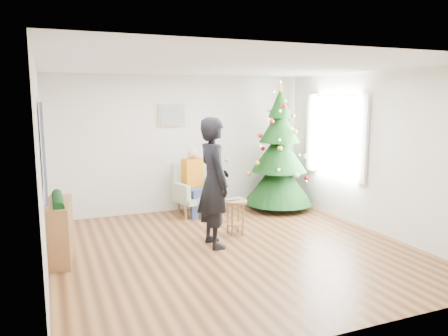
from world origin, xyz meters
name	(u,v)px	position (x,y,z in m)	size (l,w,h in m)	color
floor	(233,249)	(0.00, 0.00, 0.00)	(5.00, 5.00, 0.00)	brown
ceiling	(234,66)	(0.00, 0.00, 2.60)	(5.00, 5.00, 0.00)	white
wall_back	(182,144)	(0.00, 2.50, 1.30)	(5.00, 5.00, 0.00)	silver
wall_front	(347,198)	(0.00, -2.50, 1.30)	(5.00, 5.00, 0.00)	silver
wall_left	(41,172)	(-2.50, 0.00, 1.30)	(5.00, 5.00, 0.00)	silver
wall_right	(375,152)	(2.50, 0.00, 1.30)	(5.00, 5.00, 0.00)	silver
window_panel	(336,135)	(2.47, 1.00, 1.50)	(0.04, 1.30, 1.40)	white
curtains	(335,135)	(2.44, 1.00, 1.50)	(0.05, 1.75, 1.50)	white
christmas_tree	(279,154)	(1.76, 1.82, 1.10)	(1.35, 1.35, 2.45)	#3F2816
stool	(235,217)	(0.31, 0.63, 0.29)	(0.38, 0.38, 0.56)	brown
laptop	(235,199)	(0.31, 0.63, 0.58)	(0.31, 0.20, 0.02)	silver
armchair	(193,196)	(0.07, 2.06, 0.35)	(0.79, 0.76, 0.96)	#9DB08E
seated_person	(195,182)	(0.09, 2.01, 0.64)	(0.45, 0.59, 1.26)	navy
standing_man	(214,183)	(-0.20, 0.26, 0.95)	(0.69, 0.46, 1.90)	black
game_controller	(227,161)	(0.00, 0.23, 1.27)	(0.04, 0.13, 0.04)	white
console	(60,231)	(-2.33, 0.53, 0.40)	(0.30, 1.00, 0.80)	brown
garland	(58,200)	(-2.33, 0.53, 0.82)	(0.14, 0.14, 0.90)	black
tapestry	(44,148)	(-2.46, 0.30, 1.55)	(0.03, 1.50, 1.15)	black
framed_picture	(172,115)	(-0.20, 2.46, 1.85)	(0.52, 0.05, 0.42)	tan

